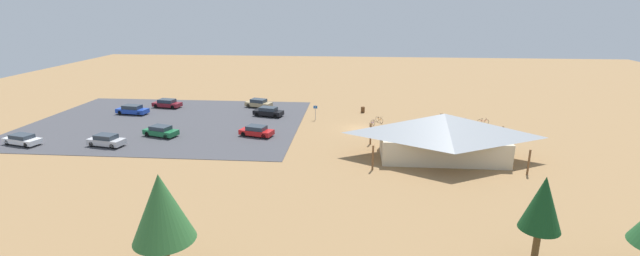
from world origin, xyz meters
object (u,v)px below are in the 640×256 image
Objects in this scene: lot_sign at (315,110)px; bicycle_silver_near_porch at (453,125)px; visitor_at_bikes at (426,123)px; bicycle_teal_lone_west at (434,121)px; car_red_aisle_side at (257,131)px; bicycle_orange_mid_cluster at (379,120)px; car_maroon_second_row at (167,103)px; pine_center at (543,204)px; car_green_near_entry at (161,131)px; car_blue_front_row at (132,110)px; bicycle_black_near_sign at (442,131)px; pine_mideast at (162,208)px; bicycle_green_edge_south at (412,127)px; bicycle_blue_back_row at (442,117)px; bike_pavilion at (443,133)px; car_silver_mid_lot at (106,140)px; trash_bin at (363,110)px; bicycle_red_yard_right at (483,122)px; visitor_crossing_yard at (464,124)px; bicycle_purple_by_bin at (372,123)px; car_white_far_end at (22,139)px; car_tan_by_curb at (259,103)px; car_black_inner_stall at (268,112)px; bicycle_yellow_yard_left at (420,123)px.

lot_sign reaches higher than bicycle_silver_near_porch.
lot_sign reaches higher than visitor_at_bikes.
car_red_aisle_side is (23.55, 7.99, 0.35)m from bicycle_teal_lone_west.
bicycle_silver_near_porch is 1.14× the size of bicycle_orange_mid_cluster.
car_maroon_second_row is at bearing -12.59° from visitor_at_bikes.
bicycle_silver_near_porch is at bearing -92.87° from pine_center.
car_blue_front_row is at bearing -48.62° from car_green_near_entry.
lot_sign is 1.28× the size of bicycle_black_near_sign.
pine_mideast is 3.82× the size of bicycle_green_edge_south.
bicycle_blue_back_row is at bearing -163.86° from bicycle_orange_mid_cluster.
bike_pavilion is 10.34× the size of bicycle_orange_mid_cluster.
bike_pavilion reaches higher than bicycle_green_edge_south.
pine_mideast is 1.55× the size of car_silver_mid_lot.
car_blue_front_row is (45.53, -35.61, -3.69)m from pine_center.
trash_bin is 14.62m from bicycle_black_near_sign.
bicycle_orange_mid_cluster is at bearing 1.98° from bicycle_red_yard_right.
visitor_at_bikes is (-43.23, 4.29, 0.12)m from car_blue_front_row.
bicycle_blue_back_row is at bearing -72.63° from visitor_crossing_yard.
car_maroon_second_row is (32.70, -8.00, 0.34)m from bicycle_purple_by_bin.
bike_pavilion is 49.17m from car_white_far_end.
bicycle_orange_mid_cluster reaches higher than bicycle_black_near_sign.
bicycle_green_edge_south is 1.17× the size of bicycle_purple_by_bin.
pine_center is 58.33m from car_maroon_second_row.
car_red_aisle_side is 2.75× the size of visitor_at_bikes.
car_maroon_second_row is 1.03× the size of car_tan_by_curb.
lot_sign reaches higher than car_white_far_end.
bicycle_orange_mid_cluster is 0.32× the size of car_maroon_second_row.
car_blue_front_row reaches higher than bicycle_green_edge_south.
car_silver_mid_lot is (36.85, 9.88, 0.36)m from bicycle_green_edge_south.
car_silver_mid_lot is at bearing 30.73° from lot_sign.
car_white_far_end is (51.34, -20.48, -3.74)m from pine_center.
visitor_crossing_yard is at bearing 125.66° from bicycle_silver_near_porch.
visitor_crossing_yard reaches higher than bicycle_green_edge_south.
bicycle_orange_mid_cluster is at bearing 172.77° from car_black_inner_stall.
pine_center is at bearing 141.97° from car_blue_front_row.
lot_sign is 39.09m from pine_center.
bicycle_yellow_yard_left is at bearing 167.59° from bicycle_orange_mid_cluster.
car_black_inner_stall is at bearing -14.95° from bicycle_green_edge_south.
pine_center is at bearing 123.37° from car_tan_by_curb.
visitor_crossing_yard is at bearing 161.30° from bicycle_yellow_yard_left.
trash_bin is at bearing -68.12° from bicycle_orange_mid_cluster.
bicycle_red_yard_right reaches higher than bicycle_yellow_yard_left.
car_maroon_second_row is at bearing -4.54° from bicycle_blue_back_row.
lot_sign is at bearing -7.48° from bicycle_yellow_yard_left.
bike_pavilion is at bearing 171.59° from car_green_near_entry.
car_tan_by_curb is (24.60, -8.65, 0.38)m from bicycle_yellow_yard_left.
car_maroon_second_row reaches higher than bicycle_red_yard_right.
pine_center is at bearing 87.13° from bicycle_silver_near_porch.
trash_bin is 6.08m from bicycle_orange_mid_cluster.
bicycle_blue_back_row is 39.02m from car_green_near_entry.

